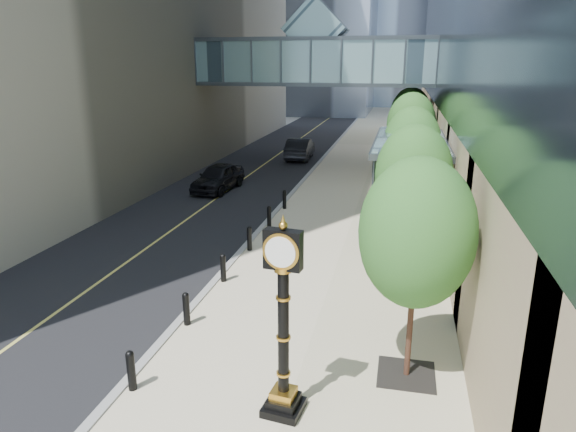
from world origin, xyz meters
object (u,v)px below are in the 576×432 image
object	(u,v)px
car_far	(300,148)
car_near	(218,177)
street_clock	(283,334)
pedestrian	(404,237)

from	to	relation	value
car_far	car_near	bearing A→B (deg)	73.85
street_clock	car_near	size ratio (longest dim) A/B	0.94
car_near	car_far	size ratio (longest dim) A/B	0.93
street_clock	car_far	distance (m)	31.30
street_clock	pedestrian	distance (m)	10.53
street_clock	car_near	world-z (taller)	street_clock
pedestrian	car_near	distance (m)	14.29
street_clock	pedestrian	world-z (taller)	street_clock
pedestrian	car_near	world-z (taller)	pedestrian
car_near	car_far	distance (m)	11.79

